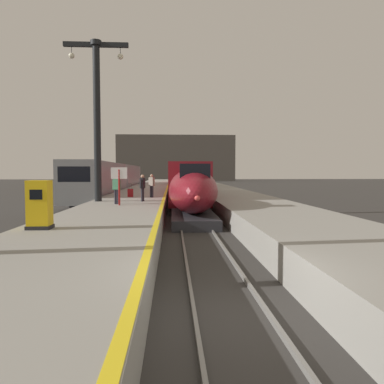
{
  "coord_description": "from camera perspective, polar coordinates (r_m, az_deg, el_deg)",
  "views": [
    {
      "loc": [
        -1.19,
        -6.95,
        2.94
      ],
      "look_at": [
        -0.09,
        12.87,
        1.8
      ],
      "focal_mm": 33.45,
      "sensor_mm": 36.0,
      "label": 1
    }
  ],
  "objects": [
    {
      "name": "platform_left",
      "position": [
        31.92,
        -8.31,
        -1.09
      ],
      "size": [
        4.8,
        110.0,
        1.05
      ],
      "primitive_type": "cube",
      "color": "gray",
      "rests_on": "ground"
    },
    {
      "name": "passenger_near_edge",
      "position": [
        26.17,
        -6.45,
        1.3
      ],
      "size": [
        0.47,
        0.4,
        1.69
      ],
      "color": "#23232D",
      "rests_on": "platform_left"
    },
    {
      "name": "rail_secondary_right",
      "position": [
        35.11,
        -13.28,
        -1.51
      ],
      "size": [
        0.08,
        110.0,
        0.12
      ],
      "primitive_type": "cube",
      "color": "slate",
      "rests_on": "ground"
    },
    {
      "name": "ticket_machine_yellow",
      "position": [
        12.77,
        -23.14,
        -2.14
      ],
      "size": [
        0.76,
        0.62,
        1.6
      ],
      "color": "yellow",
      "rests_on": "platform_left"
    },
    {
      "name": "rolling_suitcase",
      "position": [
        26.92,
        -9.79,
        -0.14
      ],
      "size": [
        0.4,
        0.22,
        0.98
      ],
      "color": "maroon",
      "rests_on": "platform_left"
    },
    {
      "name": "platform_left_safety_stripe",
      "position": [
        31.76,
        -4.22,
        -0.13
      ],
      "size": [
        0.2,
        107.8,
        0.01
      ],
      "primitive_type": "cube",
      "color": "yellow",
      "rests_on": "platform_left"
    },
    {
      "name": "rail_main_left",
      "position": [
        34.57,
        -2.44,
        -1.49
      ],
      "size": [
        0.08,
        110.0,
        0.12
      ],
      "primitive_type": "cube",
      "color": "slate",
      "rests_on": "ground"
    },
    {
      "name": "passenger_far_waiting",
      "position": [
        21.13,
        -11.94,
        0.77
      ],
      "size": [
        0.51,
        0.38,
        1.69
      ],
      "color": "#23232D",
      "rests_on": "platform_left"
    },
    {
      "name": "departure_info_board",
      "position": [
        20.34,
        -11.55,
        2.14
      ],
      "size": [
        0.9,
        0.1,
        2.12
      ],
      "color": "maroon",
      "rests_on": "platform_left"
    },
    {
      "name": "rail_secondary_left",
      "position": [
        35.4,
        -15.67,
        -1.5
      ],
      "size": [
        0.08,
        110.0,
        0.12
      ],
      "primitive_type": "cube",
      "color": "slate",
      "rests_on": "ground"
    },
    {
      "name": "rail_main_right",
      "position": [
        34.62,
        0.05,
        -1.48
      ],
      "size": [
        0.08,
        110.0,
        0.12
      ],
      "primitive_type": "cube",
      "color": "slate",
      "rests_on": "ground"
    },
    {
      "name": "passenger_mid_platform",
      "position": [
        22.82,
        -7.9,
        1.0
      ],
      "size": [
        0.33,
        0.54,
        1.69
      ],
      "color": "#23232D",
      "rests_on": "platform_left"
    },
    {
      "name": "terminus_back_wall",
      "position": [
        109.03,
        -2.56,
        5.42
      ],
      "size": [
        36.0,
        2.0,
        14.0
      ],
      "primitive_type": "cube",
      "color": "#4C4742",
      "rests_on": "ground"
    },
    {
      "name": "ground_plane",
      "position": [
        7.64,
        6.39,
        -19.38
      ],
      "size": [
        260.0,
        260.0,
        0.0
      ],
      "primitive_type": "plane",
      "color": "#33302D"
    },
    {
      "name": "station_column_mid",
      "position": [
        23.82,
        -14.93,
        13.03
      ],
      "size": [
        4.0,
        0.68,
        10.02
      ],
      "color": "black",
      "rests_on": "platform_left"
    },
    {
      "name": "platform_right",
      "position": [
        32.22,
        6.19,
        -1.03
      ],
      "size": [
        4.8,
        110.0,
        1.05
      ],
      "primitive_type": "cube",
      "color": "gray",
      "rests_on": "ground"
    },
    {
      "name": "regional_train_adjacent",
      "position": [
        44.29,
        -12.16,
        2.16
      ],
      "size": [
        2.85,
        36.6,
        3.8
      ],
      "color": "gray",
      "rests_on": "ground"
    },
    {
      "name": "highspeed_train_main",
      "position": [
        44.93,
        -1.66,
        2.03
      ],
      "size": [
        2.92,
        57.56,
        3.6
      ],
      "color": "maroon",
      "rests_on": "ground"
    }
  ]
}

